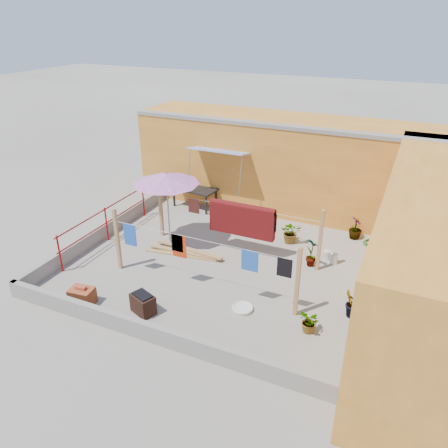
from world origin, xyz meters
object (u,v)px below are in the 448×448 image
at_px(brick_stack, 82,296).
at_px(water_jug_a, 334,259).
at_px(patio_umbrella, 166,179).
at_px(water_jug_b, 327,255).
at_px(brazier, 143,304).
at_px(plant_back_a, 291,232).
at_px(green_hose, 372,243).
at_px(outdoor_table, 195,190).
at_px(white_basin, 243,308).

relative_size(brick_stack, water_jug_a, 1.76).
distance_m(patio_umbrella, water_jug_b, 5.12).
xyz_separation_m(brazier, water_jug_b, (3.41, 4.26, -0.11)).
bearing_deg(plant_back_a, patio_umbrella, -155.23).
distance_m(water_jug_b, green_hose, 1.85).
distance_m(outdoor_table, brick_stack, 6.35).
height_order(white_basin, plant_back_a, plant_back_a).
distance_m(outdoor_table, plant_back_a, 4.14).
height_order(outdoor_table, water_jug_b, outdoor_table).
xyz_separation_m(water_jug_b, plant_back_a, (-1.25, 0.57, 0.21)).
xyz_separation_m(patio_umbrella, water_jug_b, (4.63, 0.99, -1.95)).
xyz_separation_m(outdoor_table, white_basin, (3.90, -4.96, -0.63)).
relative_size(patio_umbrella, plant_back_a, 3.32).
relative_size(patio_umbrella, water_jug_b, 7.28).
height_order(white_basin, green_hose, white_basin).
relative_size(water_jug_b, plant_back_a, 0.46).
bearing_deg(green_hose, patio_umbrella, -156.51).
bearing_deg(plant_back_a, water_jug_b, -24.61).
relative_size(outdoor_table, brick_stack, 2.74).
height_order(patio_umbrella, brick_stack, patio_umbrella).
xyz_separation_m(brick_stack, green_hose, (6.04, 6.07, -0.18)).
xyz_separation_m(green_hose, plant_back_a, (-2.33, -0.92, 0.31)).
bearing_deg(patio_umbrella, plant_back_a, 24.77).
height_order(outdoor_table, green_hose, outdoor_table).
xyz_separation_m(outdoor_table, water_jug_a, (5.43, -1.89, -0.52)).
relative_size(patio_umbrella, green_hose, 4.23).
xyz_separation_m(brazier, plant_back_a, (2.16, 4.83, 0.10)).
bearing_deg(green_hose, water_jug_a, -117.68).
bearing_deg(plant_back_a, brazier, -114.14).
relative_size(brazier, water_jug_a, 1.93).
bearing_deg(water_jug_a, white_basin, -116.58).
height_order(water_jug_a, plant_back_a, plant_back_a).
bearing_deg(plant_back_a, brick_stack, -125.82).
xyz_separation_m(brazier, water_jug_a, (3.64, 4.12, -0.10)).
bearing_deg(water_jug_b, white_basin, -112.18).
xyz_separation_m(outdoor_table, brick_stack, (0.24, -6.33, -0.46)).
bearing_deg(green_hose, plant_back_a, -158.41).
distance_m(white_basin, water_jug_b, 3.46).
height_order(outdoor_table, water_jug_a, outdoor_table).
bearing_deg(outdoor_table, plant_back_a, -16.62).
distance_m(water_jug_a, water_jug_b, 0.27).
bearing_deg(patio_umbrella, water_jug_a, 9.91).
distance_m(brazier, green_hose, 7.30).
xyz_separation_m(patio_umbrella, plant_back_a, (3.38, 1.56, -1.74)).
xyz_separation_m(outdoor_table, brazier, (1.79, -6.01, -0.43)).
relative_size(patio_umbrella, outdoor_table, 1.38).
relative_size(brazier, green_hose, 1.22).
relative_size(white_basin, water_jug_b, 1.62).
xyz_separation_m(patio_umbrella, brick_stack, (-0.33, -3.58, -1.88)).
xyz_separation_m(brick_stack, water_jug_b, (4.96, 4.57, -0.07)).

